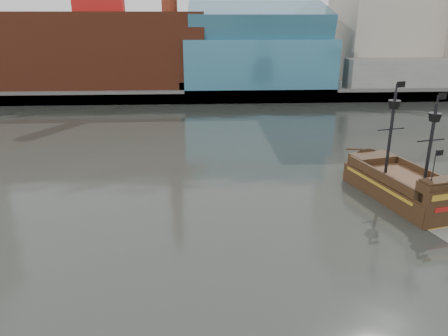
{
  "coord_description": "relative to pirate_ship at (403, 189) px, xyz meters",
  "views": [
    {
      "loc": [
        -1.88,
        -22.32,
        16.38
      ],
      "look_at": [
        0.0,
        12.87,
        4.0
      ],
      "focal_mm": 35.0,
      "sensor_mm": 36.0,
      "label": 1
    }
  ],
  "objects": [
    {
      "name": "ground",
      "position": [
        -16.84,
        -14.48,
        -1.05
      ],
      "size": [
        400.0,
        400.0,
        0.0
      ],
      "primitive_type": "plane",
      "color": "black",
      "rests_on": "ground"
    },
    {
      "name": "promenade_far",
      "position": [
        -16.84,
        77.52,
        -0.05
      ],
      "size": [
        220.0,
        60.0,
        2.0
      ],
      "primitive_type": "cube",
      "color": "slate",
      "rests_on": "ground"
    },
    {
      "name": "seawall",
      "position": [
        -16.84,
        48.02,
        0.25
      ],
      "size": [
        220.0,
        1.0,
        2.6
      ],
      "primitive_type": "cube",
      "color": "#4C4C49",
      "rests_on": "ground"
    },
    {
      "name": "pirate_ship",
      "position": [
        0.0,
        0.0,
        0.0
      ],
      "size": [
        8.17,
        16.11,
        11.57
      ],
      "rotation": [
        0.0,
        0.0,
        0.24
      ],
      "color": "black",
      "rests_on": "ground"
    }
  ]
}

